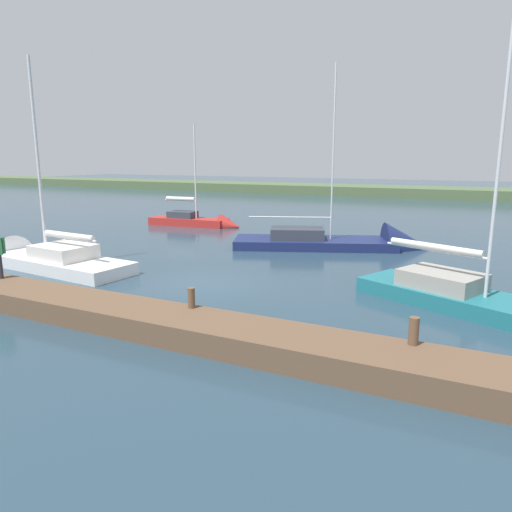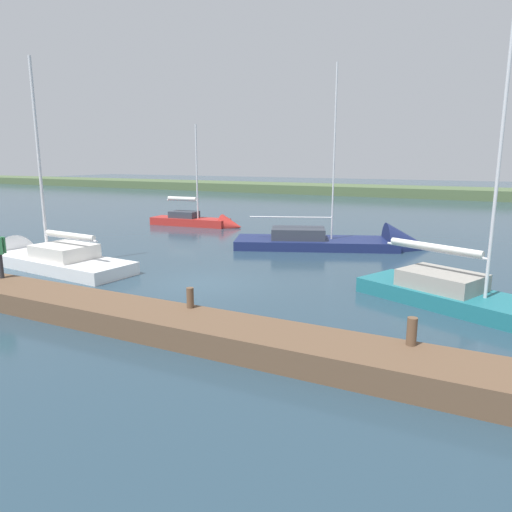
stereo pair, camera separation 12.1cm
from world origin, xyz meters
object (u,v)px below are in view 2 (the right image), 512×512
(sailboat_inner_slip, at_px, (354,247))
(mooring_post_near, at_px, (412,331))
(mooring_post_far, at_px, (190,298))
(sailboat_mid_channel, at_px, (201,223))
(sailboat_far_right, at_px, (38,262))

(sailboat_inner_slip, bearing_deg, mooring_post_near, -91.98)
(mooring_post_near, bearing_deg, sailboat_inner_slip, -70.10)
(mooring_post_far, bearing_deg, sailboat_mid_channel, -57.44)
(sailboat_inner_slip, bearing_deg, sailboat_far_right, -160.31)
(sailboat_inner_slip, distance_m, sailboat_far_right, 16.04)
(mooring_post_far, xyz_separation_m, sailboat_mid_channel, (11.43, -17.90, -0.74))
(sailboat_far_right, xyz_separation_m, sailboat_mid_channel, (0.29, -14.12, 0.07))
(sailboat_inner_slip, bearing_deg, mooring_post_far, -115.27)
(sailboat_inner_slip, relative_size, sailboat_far_right, 1.09)
(sailboat_mid_channel, bearing_deg, sailboat_far_right, -94.05)
(mooring_post_far, bearing_deg, sailboat_inner_slip, -93.39)
(mooring_post_near, relative_size, mooring_post_far, 1.11)
(sailboat_inner_slip, xyz_separation_m, sailboat_far_right, (12.00, 10.64, 0.06))
(mooring_post_far, xyz_separation_m, sailboat_far_right, (11.14, -3.78, -0.81))
(mooring_post_far, relative_size, sailboat_mid_channel, 0.07)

